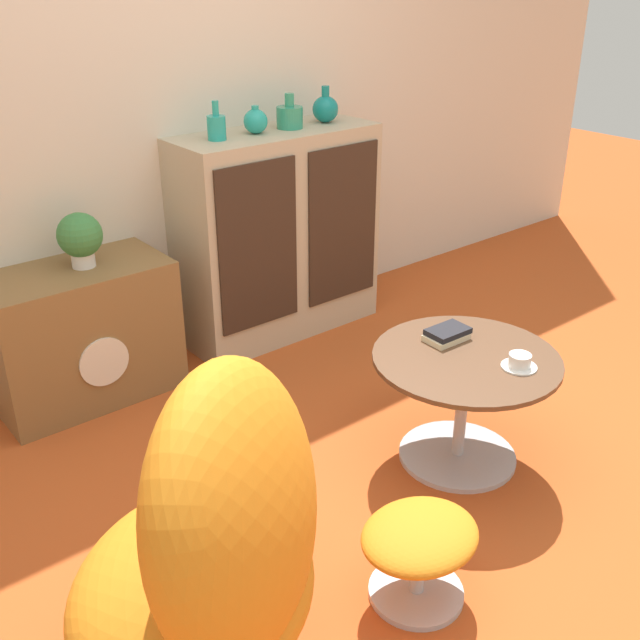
% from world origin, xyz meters
% --- Properties ---
extents(ground_plane, '(12.00, 12.00, 0.00)m').
position_xyz_m(ground_plane, '(0.00, 0.00, 0.00)').
color(ground_plane, '#B74C1E').
extents(wall_back, '(6.40, 0.06, 2.60)m').
position_xyz_m(wall_back, '(0.00, 1.67, 1.30)').
color(wall_back, beige).
rests_on(wall_back, ground_plane).
extents(sideboard, '(0.99, 0.39, 1.00)m').
position_xyz_m(sideboard, '(0.52, 1.44, 0.50)').
color(sideboard, tan).
rests_on(sideboard, ground_plane).
extents(tv_console, '(0.75, 0.41, 0.58)m').
position_xyz_m(tv_console, '(-0.51, 1.44, 0.29)').
color(tv_console, brown).
rests_on(tv_console, ground_plane).
extents(egg_chair, '(0.94, 0.93, 0.95)m').
position_xyz_m(egg_chair, '(-0.83, -0.13, 0.43)').
color(egg_chair, '#B7B7BC').
rests_on(egg_chair, ground_plane).
extents(ottoman, '(0.36, 0.31, 0.27)m').
position_xyz_m(ottoman, '(-0.24, -0.25, 0.19)').
color(ottoman, '#B7B7BC').
rests_on(ottoman, ground_plane).
extents(coffee_table, '(0.67, 0.67, 0.44)m').
position_xyz_m(coffee_table, '(0.37, 0.13, 0.29)').
color(coffee_table, '#B7B7BC').
rests_on(coffee_table, ground_plane).
extents(vase_leftmost, '(0.08, 0.08, 0.17)m').
position_xyz_m(vase_leftmost, '(0.21, 1.45, 1.05)').
color(vase_leftmost, teal).
rests_on(vase_leftmost, sideboard).
extents(vase_inner_left, '(0.11, 0.11, 0.12)m').
position_xyz_m(vase_inner_left, '(0.41, 1.45, 1.05)').
color(vase_inner_left, teal).
rests_on(vase_inner_left, sideboard).
extents(vase_inner_right, '(0.12, 0.12, 0.16)m').
position_xyz_m(vase_inner_right, '(0.60, 1.45, 1.05)').
color(vase_inner_right, '#2D8E6B').
rests_on(vase_inner_right, sideboard).
extents(vase_rightmost, '(0.12, 0.12, 0.17)m').
position_xyz_m(vase_rightmost, '(0.82, 1.45, 1.06)').
color(vase_rightmost, '#147A75').
rests_on(vase_rightmost, sideboard).
extents(potted_plant, '(0.18, 0.18, 0.22)m').
position_xyz_m(potted_plant, '(-0.46, 1.44, 0.71)').
color(potted_plant, silver).
rests_on(potted_plant, tv_console).
extents(teacup, '(0.12, 0.12, 0.05)m').
position_xyz_m(teacup, '(0.45, -0.04, 0.46)').
color(teacup, white).
rests_on(teacup, coffee_table).
extents(book_stack, '(0.17, 0.11, 0.04)m').
position_xyz_m(book_stack, '(0.42, 0.26, 0.46)').
color(book_stack, beige).
rests_on(book_stack, coffee_table).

